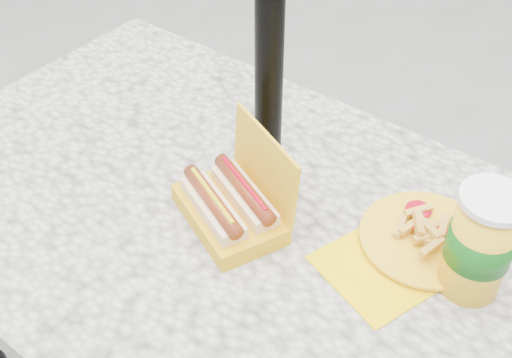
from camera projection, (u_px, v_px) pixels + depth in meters
The scene contains 4 objects.
picnic_table at pixel (216, 245), 1.20m from camera, with size 1.20×0.80×0.75m.
hotdog_box at pixel (232, 205), 1.08m from camera, with size 0.24×0.21×0.16m.
fries_plate at pixel (422, 239), 1.05m from camera, with size 0.25×0.31×0.04m.
soda_cup at pixel (480, 243), 0.93m from camera, with size 0.10×0.10×0.19m.
Camera 1 is at (0.55, -0.60, 1.54)m, focal length 45.00 mm.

